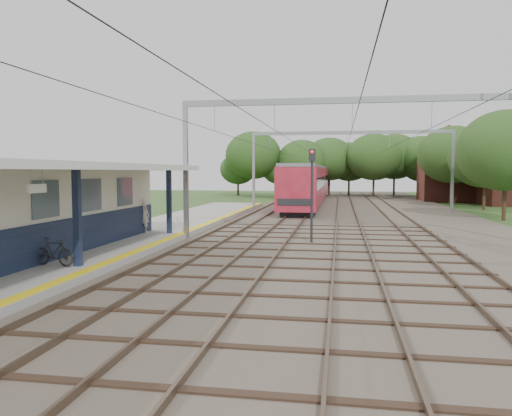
# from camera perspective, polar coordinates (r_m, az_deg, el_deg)

# --- Properties ---
(ground) EXTENTS (160.00, 160.00, 0.00)m
(ground) POSITION_cam_1_polar(r_m,az_deg,el_deg) (10.20, -6.47, -15.85)
(ground) COLOR #2D4C1E
(ground) RESTS_ON ground
(ballast_bed) EXTENTS (18.00, 90.00, 0.10)m
(ballast_bed) POSITION_cam_1_polar(r_m,az_deg,el_deg) (39.38, 11.48, -0.90)
(ballast_bed) COLOR #473D33
(ballast_bed) RESTS_ON ground
(platform) EXTENTS (5.00, 52.00, 0.35)m
(platform) POSITION_cam_1_polar(r_m,az_deg,el_deg) (25.56, -14.00, -3.39)
(platform) COLOR gray
(platform) RESTS_ON ground
(yellow_stripe) EXTENTS (0.45, 52.00, 0.01)m
(yellow_stripe) POSITION_cam_1_polar(r_m,az_deg,el_deg) (24.72, -9.21, -3.15)
(yellow_stripe) COLOR yellow
(yellow_stripe) RESTS_ON platform
(station_building) EXTENTS (3.41, 18.00, 3.40)m
(station_building) POSITION_cam_1_polar(r_m,az_deg,el_deg) (19.95, -25.83, -0.38)
(station_building) COLOR beige
(station_building) RESTS_ON platform
(canopy) EXTENTS (6.40, 20.00, 3.44)m
(canopy) POSITION_cam_1_polar(r_m,az_deg,el_deg) (18.45, -24.98, 4.28)
(canopy) COLOR #111B36
(canopy) RESTS_ON platform
(rail_tracks) EXTENTS (11.80, 88.00, 0.15)m
(rail_tracks) POSITION_cam_1_polar(r_m,az_deg,el_deg) (39.36, 7.84, -0.68)
(rail_tracks) COLOR brown
(rail_tracks) RESTS_ON ballast_bed
(catenary_system) EXTENTS (17.22, 88.00, 7.00)m
(catenary_system) POSITION_cam_1_polar(r_m,az_deg,el_deg) (34.55, 10.84, 7.47)
(catenary_system) COLOR gray
(catenary_system) RESTS_ON ground
(tree_band) EXTENTS (31.72, 30.88, 8.82)m
(tree_band) POSITION_cam_1_polar(r_m,az_deg,el_deg) (66.35, 10.64, 5.36)
(tree_band) COLOR #382619
(tree_band) RESTS_ON ground
(house_far) EXTENTS (8.00, 6.12, 8.66)m
(house_far) POSITION_cam_1_polar(r_m,az_deg,el_deg) (62.64, 21.91, 3.66)
(house_far) COLOR brown
(house_far) RESTS_ON ground
(person) EXTENTS (0.76, 0.60, 1.82)m
(person) POSITION_cam_1_polar(r_m,az_deg,el_deg) (26.27, -12.73, -0.78)
(person) COLOR beige
(person) RESTS_ON platform
(bicycle) EXTENTS (1.64, 0.71, 0.95)m
(bicycle) POSITION_cam_1_polar(r_m,az_deg,el_deg) (17.93, -22.11, -4.66)
(bicycle) COLOR black
(bicycle) RESTS_ON platform
(train) EXTENTS (3.04, 37.90, 3.99)m
(train) POSITION_cam_1_polar(r_m,az_deg,el_deg) (54.65, 6.26, 2.84)
(train) COLOR black
(train) RESTS_ON ballast_bed
(signal_post) EXTENTS (0.32, 0.27, 4.56)m
(signal_post) POSITION_cam_1_polar(r_m,az_deg,el_deg) (23.89, 6.41, 2.80)
(signal_post) COLOR black
(signal_post) RESTS_ON ground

